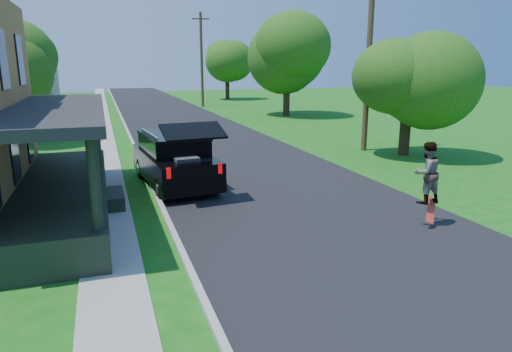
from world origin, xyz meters
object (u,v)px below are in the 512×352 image
object	(u,v)px
black_suv	(175,160)
utility_pole_near	(370,37)
tree_right_near	(409,66)
skateboarder	(427,173)

from	to	relation	value
black_suv	utility_pole_near	distance (m)	11.86
black_suv	utility_pole_near	bearing A→B (deg)	15.31
tree_right_near	utility_pole_near	size ratio (longest dim) A/B	0.60
tree_right_near	utility_pole_near	world-z (taller)	utility_pole_near
utility_pole_near	skateboarder	bearing A→B (deg)	-132.06
utility_pole_near	tree_right_near	bearing A→B (deg)	-72.32
black_suv	skateboarder	size ratio (longest dim) A/B	3.32
skateboarder	tree_right_near	size ratio (longest dim) A/B	0.26
tree_right_near	utility_pole_near	bearing A→B (deg)	126.11
skateboarder	utility_pole_near	distance (m)	11.95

